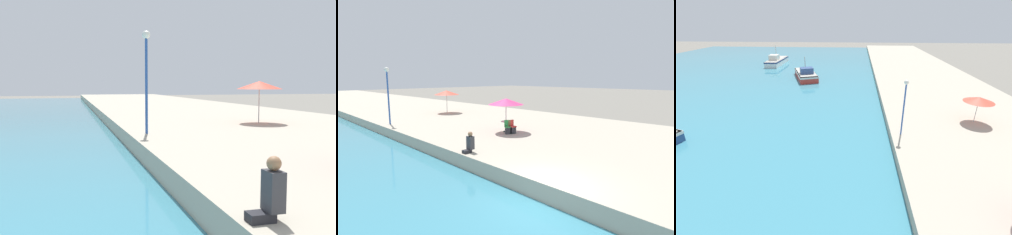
{
  "view_description": "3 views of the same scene",
  "coord_description": "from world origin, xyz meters",
  "views": [
    {
      "loc": [
        -2.57,
        -0.08,
        2.96
      ],
      "look_at": [
        1.5,
        15.18,
        1.56
      ],
      "focal_mm": 40.0,
      "sensor_mm": 36.0,
      "label": 1
    },
    {
      "loc": [
        -7.15,
        -5.27,
        4.5
      ],
      "look_at": [
        5.45,
        7.56,
        1.76
      ],
      "focal_mm": 28.0,
      "sensor_mm": 36.0,
      "label": 2
    },
    {
      "loc": [
        -2.86,
        -0.35,
        9.52
      ],
      "look_at": [
        -4.0,
        18.0,
        1.36
      ],
      "focal_mm": 24.0,
      "sensor_mm": 36.0,
      "label": 3
    }
  ],
  "objects": [
    {
      "name": "fishing_boat_mid",
      "position": [
        -11.73,
        37.21,
        0.76
      ],
      "size": [
        5.65,
        8.67,
        3.6
      ],
      "rotation": [
        0.0,
        0.0,
        0.37
      ],
      "color": "red",
      "rests_on": "water_basin"
    },
    {
      "name": "quay_promenade",
      "position": [
        8.0,
        37.0,
        0.38
      ],
      "size": [
        16.0,
        90.0,
        0.76
      ],
      "color": "#B2A893",
      "rests_on": "ground_plane"
    },
    {
      "name": "cafe_umbrella_white",
      "position": [
        7.94,
        19.16,
        2.92
      ],
      "size": [
        2.59,
        2.59,
        2.39
      ],
      "color": "#B7B7B7",
      "rests_on": "quay_promenade"
    },
    {
      "name": "water_basin",
      "position": [
        -28.0,
        37.0,
        0.02
      ],
      "size": [
        56.0,
        90.0,
        0.04
      ],
      "color": "teal",
      "rests_on": "ground_plane"
    },
    {
      "name": "lamppost",
      "position": [
        0.8,
        16.26,
        3.85
      ],
      "size": [
        0.36,
        0.36,
        4.56
      ],
      "color": "#28519E",
      "rests_on": "quay_promenade"
    },
    {
      "name": "fishing_boat_far",
      "position": [
        -20.87,
        49.14,
        0.85
      ],
      "size": [
        2.78,
        9.0,
        4.07
      ],
      "rotation": [
        0.0,
        0.0,
        0.01
      ],
      "color": "white",
      "rests_on": "water_basin"
    }
  ]
}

